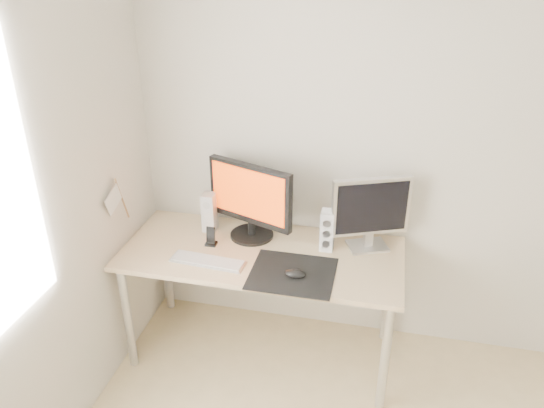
{
  "coord_description": "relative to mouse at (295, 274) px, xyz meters",
  "views": [
    {
      "loc": [
        -0.3,
        -1.13,
        2.33
      ],
      "look_at": [
        -0.88,
        1.44,
        1.01
      ],
      "focal_mm": 35.0,
      "sensor_mm": 36.0,
      "label": 1
    }
  ],
  "objects": [
    {
      "name": "wall_back",
      "position": [
        0.7,
        0.58,
        0.5
      ],
      "size": [
        3.5,
        0.0,
        3.5
      ],
      "primitive_type": "plane",
      "rotation": [
        1.57,
        0.0,
        0.0
      ],
      "color": "beige",
      "rests_on": "ground"
    },
    {
      "name": "mousepad",
      "position": [
        -0.02,
        0.03,
        -0.02
      ],
      "size": [
        0.45,
        0.4,
        0.0
      ],
      "primitive_type": "cube",
      "color": "black",
      "rests_on": "desk"
    },
    {
      "name": "mouse",
      "position": [
        0.0,
        0.0,
        0.0
      ],
      "size": [
        0.11,
        0.07,
        0.04
      ],
      "primitive_type": "ellipsoid",
      "color": "black",
      "rests_on": "mousepad"
    },
    {
      "name": "desk",
      "position": [
        -0.23,
        0.21,
        -0.1
      ],
      "size": [
        1.6,
        0.7,
        0.73
      ],
      "color": "#D1B587",
      "rests_on": "ground"
    },
    {
      "name": "main_monitor",
      "position": [
        -0.34,
        0.36,
        0.23
      ],
      "size": [
        0.53,
        0.34,
        0.47
      ],
      "color": "black",
      "rests_on": "desk"
    },
    {
      "name": "second_monitor",
      "position": [
        0.35,
        0.39,
        0.22
      ],
      "size": [
        0.43,
        0.23,
        0.43
      ],
      "color": "silver",
      "rests_on": "desk"
    },
    {
      "name": "speaker_left",
      "position": [
        -0.6,
        0.39,
        0.1
      ],
      "size": [
        0.08,
        0.09,
        0.24
      ],
      "color": "silver",
      "rests_on": "desk"
    },
    {
      "name": "speaker_right",
      "position": [
        0.12,
        0.32,
        0.1
      ],
      "size": [
        0.08,
        0.09,
        0.24
      ],
      "color": "white",
      "rests_on": "desk"
    },
    {
      "name": "keyboard",
      "position": [
        -0.5,
        0.04,
        -0.02
      ],
      "size": [
        0.43,
        0.15,
        0.02
      ],
      "color": "#ABABAD",
      "rests_on": "desk"
    },
    {
      "name": "phone_dock",
      "position": [
        -0.54,
        0.22,
        0.01
      ],
      "size": [
        0.06,
        0.06,
        0.11
      ],
      "color": "black",
      "rests_on": "desk"
    },
    {
      "name": "pennant",
      "position": [
        -1.02,
        0.07,
        0.29
      ],
      "size": [
        0.01,
        0.23,
        0.29
      ],
      "color": "#A57F54",
      "rests_on": "wall_left"
    }
  ]
}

